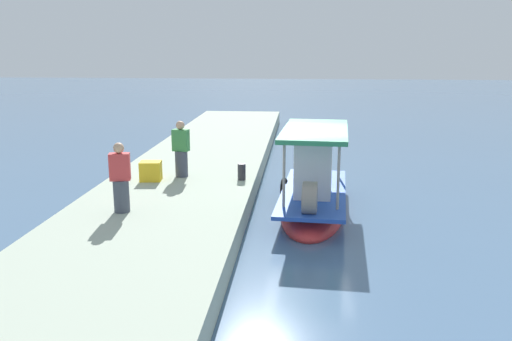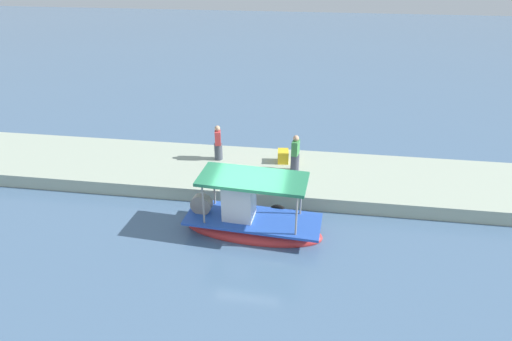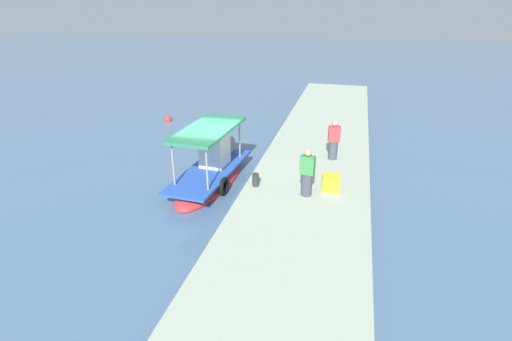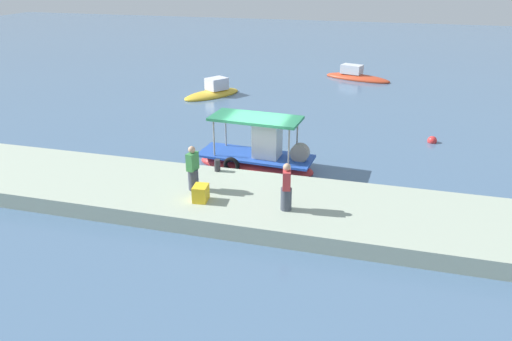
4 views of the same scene
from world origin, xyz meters
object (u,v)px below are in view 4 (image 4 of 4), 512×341
object	(u,v)px
main_fishing_boat	(258,158)
moored_boat_near	(357,77)
fisherman_by_crate	(286,189)
mooring_bollard	(217,165)
cargo_crate	(201,193)
moored_boat_mid	(213,93)
fisherman_near_bollard	(193,170)
marker_buoy	(432,141)

from	to	relation	value
main_fishing_boat	moored_boat_near	distance (m)	19.45
fisherman_by_crate	mooring_bollard	xyz separation A→B (m)	(-3.38, 2.54, -0.53)
main_fishing_boat	moored_boat_near	xyz separation A→B (m)	(2.79, 19.25, -0.29)
main_fishing_boat	mooring_bollard	distance (m)	2.43
cargo_crate	moored_boat_near	world-z (taller)	cargo_crate
main_fishing_boat	moored_boat_near	size ratio (longest dim) A/B	0.98
fisherman_by_crate	moored_boat_near	bearing A→B (deg)	88.69
moored_boat_mid	moored_boat_near	bearing A→B (deg)	40.46
fisherman_by_crate	moored_boat_mid	size ratio (longest dim) A/B	0.37
cargo_crate	fisherman_by_crate	bearing A→B (deg)	2.73
fisherman_by_crate	moored_boat_mid	world-z (taller)	fisherman_by_crate
mooring_bollard	main_fishing_boat	bearing A→B (deg)	61.88
fisherman_near_bollard	moored_boat_mid	world-z (taller)	fisherman_near_bollard
fisherman_by_crate	cargo_crate	xyz separation A→B (m)	(-3.05, -0.15, -0.48)
fisherman_near_bollard	mooring_bollard	distance (m)	1.97
fisherman_by_crate	mooring_bollard	distance (m)	4.25
main_fishing_boat	marker_buoy	world-z (taller)	main_fishing_boat
fisherman_near_bollard	moored_boat_near	bearing A→B (deg)	79.79
mooring_bollard	moored_boat_near	distance (m)	21.73
fisherman_by_crate	marker_buoy	world-z (taller)	fisherman_by_crate
fisherman_near_bollard	marker_buoy	size ratio (longest dim) A/B	3.66
marker_buoy	moored_boat_mid	size ratio (longest dim) A/B	0.10
fisherman_by_crate	mooring_bollard	size ratio (longest dim) A/B	3.47
mooring_bollard	moored_boat_mid	distance (m)	14.58
main_fishing_boat	moored_boat_mid	xyz separation A→B (m)	(-6.30, 11.50, -0.28)
mooring_bollard	moored_boat_mid	size ratio (longest dim) A/B	0.11
fisherman_near_bollard	moored_boat_near	size ratio (longest dim) A/B	0.31
main_fishing_boat	moored_boat_mid	world-z (taller)	main_fishing_boat
cargo_crate	moored_boat_mid	distance (m)	17.21
moored_boat_mid	marker_buoy	bearing A→B (deg)	-23.11
fisherman_near_bollard	mooring_bollard	bearing A→B (deg)	81.95
fisherman_by_crate	moored_boat_near	size ratio (longest dim) A/B	0.31
fisherman_near_bollard	mooring_bollard	xyz separation A→B (m)	(0.27, 1.88, -0.53)
cargo_crate	moored_boat_near	size ratio (longest dim) A/B	0.11
fisherman_near_bollard	fisherman_by_crate	size ratio (longest dim) A/B	1.01
main_fishing_boat	fisherman_by_crate	xyz separation A→B (m)	(2.24, -4.65, 0.91)
main_fishing_boat	cargo_crate	bearing A→B (deg)	-99.52
cargo_crate	marker_buoy	world-z (taller)	cargo_crate
fisherman_near_bollard	cargo_crate	bearing A→B (deg)	-53.39
mooring_bollard	cargo_crate	distance (m)	2.70
main_fishing_boat	fisherman_by_crate	size ratio (longest dim) A/B	3.15
cargo_crate	fisherman_near_bollard	bearing A→B (deg)	126.61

